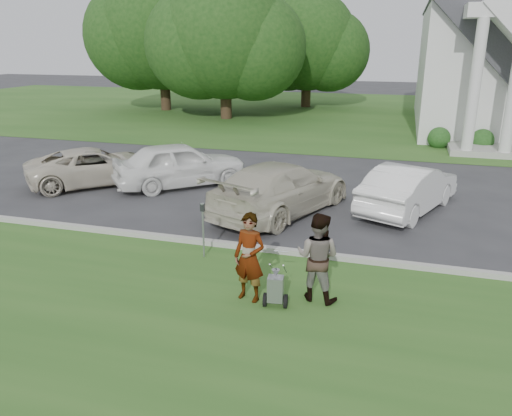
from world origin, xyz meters
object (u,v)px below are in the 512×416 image
at_px(person_right, 318,258).
at_px(car_c, 281,188).
at_px(tree_left, 225,40).
at_px(car_d, 409,188).
at_px(car_b, 180,164).
at_px(tree_back, 307,46).
at_px(striping_cart, 276,289).
at_px(tree_far, 162,32).
at_px(church, 507,25).
at_px(parking_meter_near, 203,224).
at_px(car_a, 95,166).
at_px(person_left, 249,258).

distance_m(person_right, car_c, 5.49).
distance_m(tree_left, car_d, 21.37).
relative_size(person_right, car_b, 0.39).
bearing_deg(person_right, tree_left, -55.56).
bearing_deg(tree_back, tree_left, -116.57).
xyz_separation_m(tree_back, striping_cart, (5.57, -32.01, -4.35)).
bearing_deg(car_c, tree_back, -59.39).
height_order(tree_back, person_right, tree_back).
bearing_deg(person_right, tree_far, -47.63).
xyz_separation_m(church, parking_meter_near, (-9.71, -23.30, -5.07)).
xyz_separation_m(person_right, car_b, (-6.18, 7.02, -0.11)).
relative_size(tree_left, tree_far, 0.91).
relative_size(person_right, car_d, 0.41).
height_order(striping_cart, car_d, car_d).
distance_m(church, tree_far, 23.09).
height_order(parking_meter_near, car_a, parking_meter_near).
height_order(tree_back, car_b, tree_back).
relative_size(tree_back, parking_meter_near, 6.94).
relative_size(person_left, person_right, 1.00).
relative_size(tree_left, striping_cart, 10.86).
bearing_deg(tree_left, tree_back, 63.43).
distance_m(tree_back, person_left, 32.49).
height_order(church, person_right, church).
xyz_separation_m(tree_back, parking_meter_near, (3.30, -30.17, -3.85)).
bearing_deg(tree_far, striping_cart, -60.04).
xyz_separation_m(church, car_a, (-16.04, -18.21, -5.27)).
xyz_separation_m(striping_cart, parking_meter_near, (-2.26, 1.84, 0.49)).
bearing_deg(car_b, car_d, -136.38).
xyz_separation_m(parking_meter_near, car_a, (-6.33, 5.09, -0.21)).
distance_m(tree_far, car_c, 26.18).
distance_m(tree_back, car_b, 24.77).
distance_m(striping_cart, parking_meter_near, 2.96).
relative_size(tree_far, tree_back, 1.21).
height_order(church, striping_cart, church).
xyz_separation_m(church, car_d, (-4.96, -18.22, -5.20)).
height_order(car_b, car_c, car_b).
bearing_deg(church, tree_far, 175.34).
xyz_separation_m(tree_far, person_right, (16.29, -26.47, -4.77)).
bearing_deg(car_a, tree_back, -51.50).
bearing_deg(car_a, car_b, -123.38).
bearing_deg(car_d, car_b, 17.64).
distance_m(person_left, car_b, 8.88).
height_order(tree_left, person_right, tree_left).
bearing_deg(church, person_right, -105.28).
height_order(car_b, car_d, car_b).
distance_m(tree_far, person_right, 31.45).
height_order(tree_left, car_c, tree_left).
bearing_deg(car_c, car_a, 11.45).
bearing_deg(striping_cart, church, 66.82).
xyz_separation_m(person_left, person_right, (1.30, 0.40, 0.00)).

